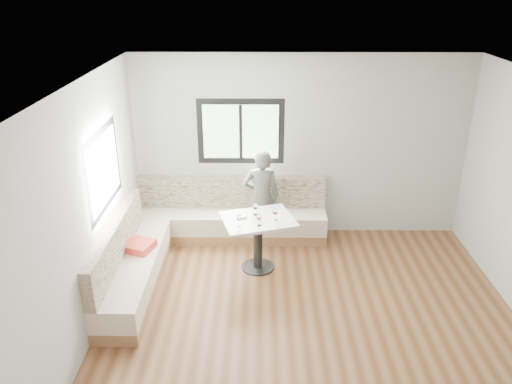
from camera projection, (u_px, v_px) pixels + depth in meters
room at (310, 219)px, 5.29m from camera, size 5.01×5.01×2.81m
banquette at (192, 237)px, 7.16m from camera, size 2.90×2.80×0.95m
table at (258, 231)px, 6.80m from camera, size 1.11×0.97×0.77m
person at (261, 197)px, 7.46m from camera, size 0.56×0.39×1.49m
olive_ramekin at (244, 216)px, 6.74m from camera, size 0.09×0.09×0.04m
wine_glass_a at (239, 218)px, 6.47m from camera, size 0.08×0.08×0.17m
wine_glass_b at (259, 217)px, 6.49m from camera, size 0.08×0.08×0.17m
wine_glass_c at (275, 212)px, 6.63m from camera, size 0.08×0.08×0.17m
wine_glass_d at (256, 207)px, 6.78m from camera, size 0.08×0.08×0.17m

